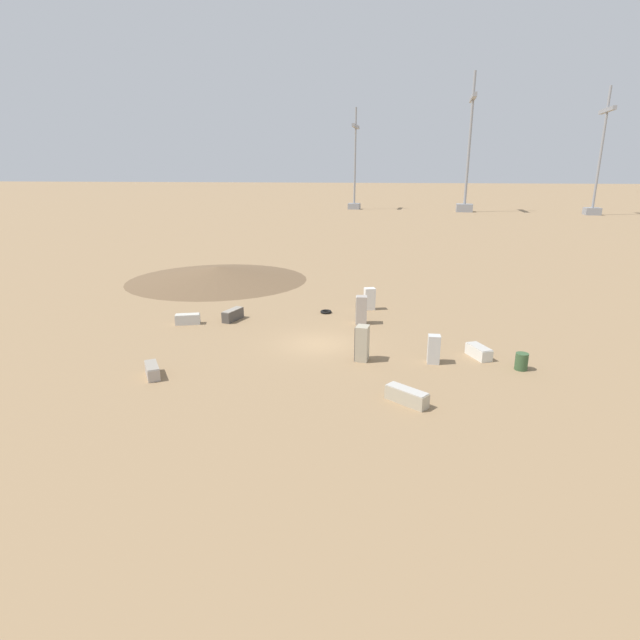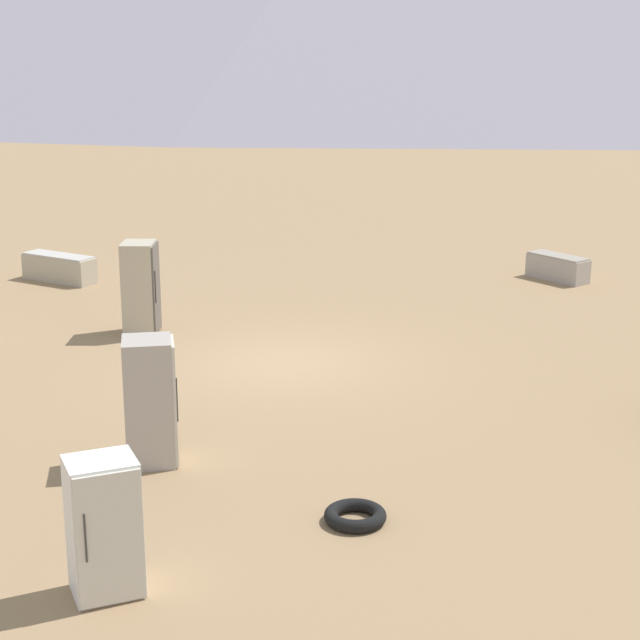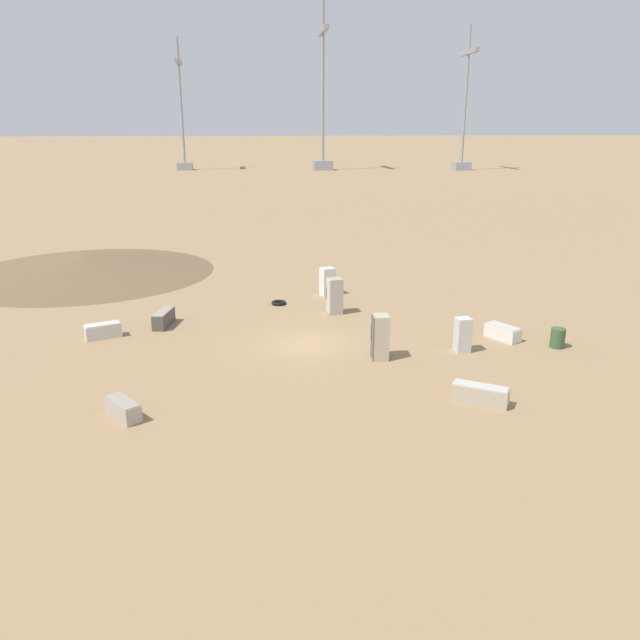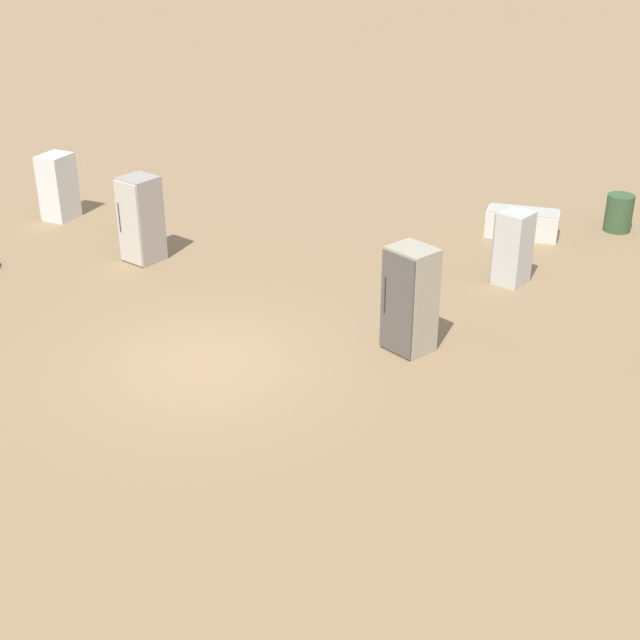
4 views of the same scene
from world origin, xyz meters
name	(u,v)px [view 1 (image 1 of 4)]	position (x,y,z in m)	size (l,w,h in m)	color
ground_plane	(318,344)	(0.00, 0.00, 0.00)	(1000.00, 1000.00, 0.00)	#937551
dirt_mound	(218,273)	(15.72, 12.91, 0.62)	(16.48, 16.48, 1.24)	brown
power_pylon_0	(597,177)	(104.51, -43.75, 8.76)	(9.86, 3.38, 28.16)	gray
power_pylon_1	(467,170)	(108.46, -14.76, 10.25)	(11.54, 3.96, 32.96)	gray
power_pylon_2	(355,179)	(112.40, 14.24, 8.10)	(9.12, 3.13, 26.04)	gray
discarded_fridge_0	(407,396)	(-6.80, -5.40, 0.33)	(1.54, 1.95, 0.66)	#B2A88E
discarded_fridge_1	(361,310)	(4.60, -1.92, 0.93)	(0.78, 0.81, 1.85)	#A89E93
discarded_fridge_2	(479,352)	(-0.35, -8.93, 0.32)	(1.75, 1.36, 0.64)	silver
discarded_fridge_3	(369,299)	(8.26, -2.04, 0.79)	(0.87, 0.92, 1.58)	white
discarded_fridge_4	(233,315)	(3.56, 6.62, 0.38)	(1.88, 0.95, 0.75)	#4C4742
discarded_fridge_5	(152,370)	(-6.39, 6.84, 0.31)	(1.61, 1.39, 0.62)	#A89E93
discarded_fridge_6	(188,319)	(2.10, 9.18, 0.34)	(1.16, 1.69, 0.68)	silver
discarded_fridge_7	(362,343)	(-2.08, -2.84, 0.95)	(0.80, 0.71, 1.89)	#B2A88E
discarded_fridge_8	(434,349)	(-1.68, -6.53, 0.76)	(0.67, 0.65, 1.51)	silver
scrap_tire	(326,312)	(6.65, 0.85, 0.09)	(0.80, 0.80, 0.17)	black
rusty_barrel	(521,361)	(-1.71, -10.86, 0.43)	(0.63, 0.63, 0.87)	#385633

